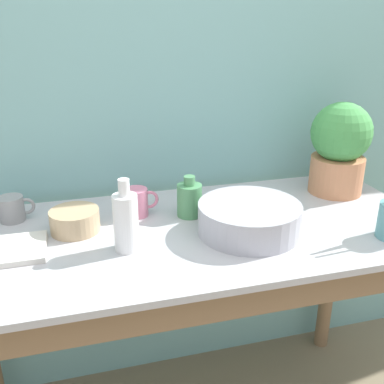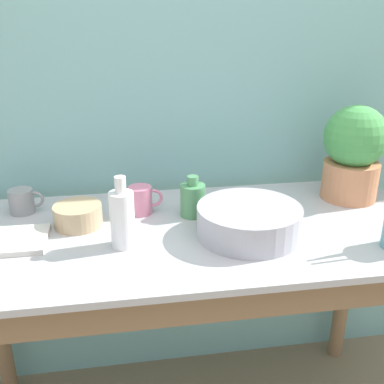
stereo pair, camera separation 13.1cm
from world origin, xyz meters
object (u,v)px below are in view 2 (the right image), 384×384
object	(u,v)px
potted_plant	(354,152)
bowl_wash_large	(249,221)
bottle_short	(193,199)
bowl_small_tan	(78,215)
bottle_tall	(122,218)
mug_grey	(22,201)
mug_pink	(141,200)

from	to	relation	value
potted_plant	bowl_wash_large	world-z (taller)	potted_plant
potted_plant	bowl_wash_large	distance (m)	0.49
bottle_short	bowl_small_tan	xyz separation A→B (m)	(-0.36, -0.02, -0.02)
bottle_short	bowl_wash_large	bearing A→B (deg)	-49.29
bottle_tall	mug_grey	world-z (taller)	bottle_tall
bowl_wash_large	bottle_tall	size ratio (longest dim) A/B	1.48
bottle_tall	bottle_short	bearing A→B (deg)	37.55
mug_pink	bowl_small_tan	bearing A→B (deg)	-162.06
bottle_tall	bowl_small_tan	xyz separation A→B (m)	(-0.13, 0.15, -0.05)
bowl_wash_large	bowl_small_tan	xyz separation A→B (m)	(-0.50, 0.14, -0.01)
bowl_small_tan	bowl_wash_large	bearing A→B (deg)	-16.20
bottle_short	bottle_tall	bearing A→B (deg)	-142.45
potted_plant	bowl_small_tan	xyz separation A→B (m)	(-0.92, -0.08, -0.14)
bowl_wash_large	bowl_small_tan	world-z (taller)	bowl_wash_large
bottle_tall	mug_pink	distance (m)	0.23
bowl_small_tan	mug_pink	bearing A→B (deg)	17.94
bottle_short	mug_pink	size ratio (longest dim) A/B	1.19
bowl_wash_large	mug_grey	bearing A→B (deg)	158.33
bowl_wash_large	mug_pink	world-z (taller)	same
bowl_wash_large	bottle_tall	xyz separation A→B (m)	(-0.36, -0.01, 0.04)
bottle_short	mug_grey	distance (m)	0.55
bowl_wash_large	mug_pink	size ratio (longest dim) A/B	2.71
bottle_short	mug_grey	world-z (taller)	bottle_short
bottle_short	mug_pink	bearing A→B (deg)	164.25
potted_plant	bottle_tall	distance (m)	0.82
bowl_wash_large	bottle_tall	world-z (taller)	bottle_tall
bowl_wash_large	mug_grey	size ratio (longest dim) A/B	2.76
mug_grey	bottle_tall	bearing A→B (deg)	-41.27
mug_grey	bowl_small_tan	size ratio (longest dim) A/B	0.75
mug_pink	bowl_small_tan	distance (m)	0.21
potted_plant	mug_grey	bearing A→B (deg)	177.48
mug_grey	bowl_wash_large	bearing A→B (deg)	-21.67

